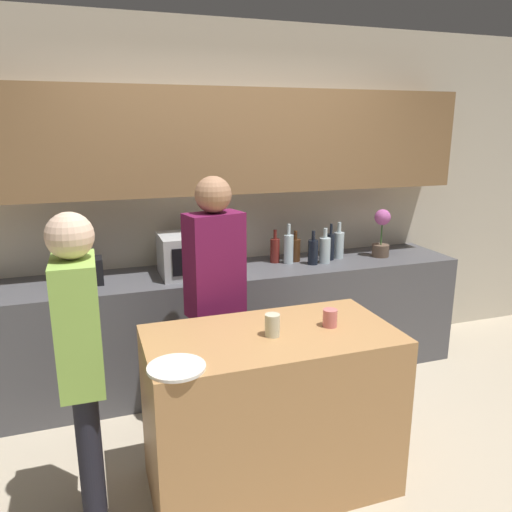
{
  "coord_description": "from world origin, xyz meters",
  "views": [
    {
      "loc": [
        -1.02,
        -2.09,
        1.94
      ],
      "look_at": [
        -0.17,
        0.39,
        1.25
      ],
      "focal_mm": 35.0,
      "sensor_mm": 36.0,
      "label": 1
    }
  ],
  "objects_px": {
    "bottle_1": "(289,248)",
    "bottle_0": "(275,250)",
    "toaster": "(83,272)",
    "bottle_5": "(331,246)",
    "person_left": "(215,286)",
    "bottle_2": "(295,250)",
    "bottle_6": "(339,244)",
    "bottle_4": "(325,250)",
    "microwave": "(196,254)",
    "cup_0": "(330,318)",
    "cup_1": "(272,325)",
    "person_center": "(81,352)",
    "potted_plant": "(382,233)",
    "bottle_3": "(313,252)",
    "plate_on_island": "(176,368)"
  },
  "relations": [
    {
      "from": "bottle_4",
      "to": "bottle_5",
      "type": "xyz_separation_m",
      "value": [
        0.09,
        0.07,
        0.01
      ]
    },
    {
      "from": "potted_plant",
      "to": "microwave",
      "type": "bearing_deg",
      "value": -179.94
    },
    {
      "from": "potted_plant",
      "to": "cup_1",
      "type": "height_order",
      "value": "potted_plant"
    },
    {
      "from": "plate_on_island",
      "to": "person_center",
      "type": "distance_m",
      "value": 0.46
    },
    {
      "from": "bottle_6",
      "to": "cup_1",
      "type": "height_order",
      "value": "bottle_6"
    },
    {
      "from": "bottle_4",
      "to": "microwave",
      "type": "bearing_deg",
      "value": 178.14
    },
    {
      "from": "bottle_4",
      "to": "bottle_6",
      "type": "xyz_separation_m",
      "value": [
        0.18,
        0.1,
        0.01
      ]
    },
    {
      "from": "bottle_6",
      "to": "potted_plant",
      "type": "bearing_deg",
      "value": -10.66
    },
    {
      "from": "potted_plant",
      "to": "bottle_1",
      "type": "xyz_separation_m",
      "value": [
        -0.8,
        0.05,
        -0.08
      ]
    },
    {
      "from": "person_center",
      "to": "potted_plant",
      "type": "bearing_deg",
      "value": 118.02
    },
    {
      "from": "bottle_2",
      "to": "cup_0",
      "type": "relative_size",
      "value": 2.64
    },
    {
      "from": "toaster",
      "to": "bottle_5",
      "type": "distance_m",
      "value": 1.9
    },
    {
      "from": "potted_plant",
      "to": "bottle_3",
      "type": "relative_size",
      "value": 1.48
    },
    {
      "from": "bottle_4",
      "to": "person_center",
      "type": "bearing_deg",
      "value": -146.98
    },
    {
      "from": "bottle_3",
      "to": "bottle_6",
      "type": "xyz_separation_m",
      "value": [
        0.28,
        0.11,
        0.01
      ]
    },
    {
      "from": "person_left",
      "to": "cup_0",
      "type": "bearing_deg",
      "value": 113.94
    },
    {
      "from": "potted_plant",
      "to": "bottle_4",
      "type": "bearing_deg",
      "value": -176.25
    },
    {
      "from": "potted_plant",
      "to": "bottle_6",
      "type": "height_order",
      "value": "potted_plant"
    },
    {
      "from": "bottle_1",
      "to": "bottle_5",
      "type": "relative_size",
      "value": 1.06
    },
    {
      "from": "bottle_3",
      "to": "cup_0",
      "type": "distance_m",
      "value": 1.29
    },
    {
      "from": "bottle_0",
      "to": "microwave",
      "type": "bearing_deg",
      "value": -170.49
    },
    {
      "from": "bottle_0",
      "to": "person_left",
      "type": "relative_size",
      "value": 0.16
    },
    {
      "from": "bottle_2",
      "to": "cup_1",
      "type": "height_order",
      "value": "bottle_2"
    },
    {
      "from": "toaster",
      "to": "cup_0",
      "type": "relative_size",
      "value": 2.76
    },
    {
      "from": "person_center",
      "to": "bottle_1",
      "type": "bearing_deg",
      "value": 129.94
    },
    {
      "from": "plate_on_island",
      "to": "person_center",
      "type": "bearing_deg",
      "value": 148.59
    },
    {
      "from": "microwave",
      "to": "person_left",
      "type": "height_order",
      "value": "person_left"
    },
    {
      "from": "bottle_2",
      "to": "cup_1",
      "type": "distance_m",
      "value": 1.53
    },
    {
      "from": "microwave",
      "to": "bottle_2",
      "type": "height_order",
      "value": "microwave"
    },
    {
      "from": "microwave",
      "to": "bottle_5",
      "type": "distance_m",
      "value": 1.11
    },
    {
      "from": "cup_0",
      "to": "person_center",
      "type": "xyz_separation_m",
      "value": [
        -1.26,
        0.02,
        -0.01
      ]
    },
    {
      "from": "bottle_2",
      "to": "plate_on_island",
      "type": "distance_m",
      "value": 1.98
    },
    {
      "from": "bottle_1",
      "to": "bottle_0",
      "type": "bearing_deg",
      "value": 147.5
    },
    {
      "from": "bottle_0",
      "to": "plate_on_island",
      "type": "height_order",
      "value": "bottle_0"
    },
    {
      "from": "bottle_2",
      "to": "cup_1",
      "type": "bearing_deg",
      "value": -117.57
    },
    {
      "from": "microwave",
      "to": "bottle_1",
      "type": "relative_size",
      "value": 1.65
    },
    {
      "from": "cup_1",
      "to": "microwave",
      "type": "bearing_deg",
      "value": 95.36
    },
    {
      "from": "microwave",
      "to": "bottle_6",
      "type": "relative_size",
      "value": 1.75
    },
    {
      "from": "bottle_1",
      "to": "plate_on_island",
      "type": "height_order",
      "value": "bottle_1"
    },
    {
      "from": "bottle_0",
      "to": "person_center",
      "type": "bearing_deg",
      "value": -137.67
    },
    {
      "from": "cup_0",
      "to": "microwave",
      "type": "bearing_deg",
      "value": 109.98
    },
    {
      "from": "microwave",
      "to": "potted_plant",
      "type": "distance_m",
      "value": 1.56
    },
    {
      "from": "bottle_2",
      "to": "bottle_6",
      "type": "xyz_separation_m",
      "value": [
        0.37,
        -0.02,
        0.02
      ]
    },
    {
      "from": "bottle_1",
      "to": "bottle_6",
      "type": "relative_size",
      "value": 1.06
    },
    {
      "from": "bottle_0",
      "to": "person_left",
      "type": "bearing_deg",
      "value": -132.37
    },
    {
      "from": "bottle_1",
      "to": "plate_on_island",
      "type": "bearing_deg",
      "value": -127.42
    },
    {
      "from": "toaster",
      "to": "plate_on_island",
      "type": "relative_size",
      "value": 1.0
    },
    {
      "from": "potted_plant",
      "to": "bottle_2",
      "type": "distance_m",
      "value": 0.74
    },
    {
      "from": "bottle_0",
      "to": "bottle_2",
      "type": "xyz_separation_m",
      "value": [
        0.17,
        -0.02,
        -0.01
      ]
    },
    {
      "from": "cup_1",
      "to": "person_left",
      "type": "bearing_deg",
      "value": 102.31
    }
  ]
}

